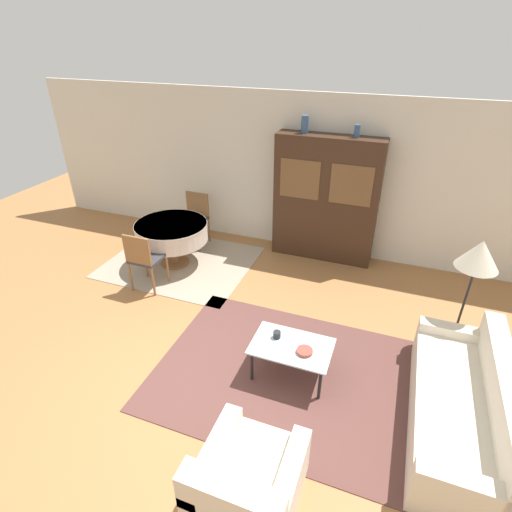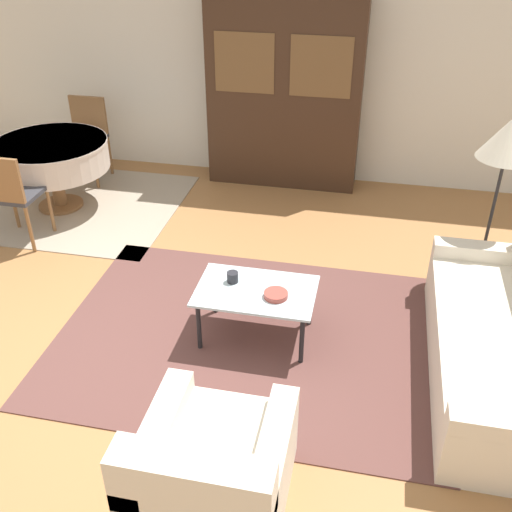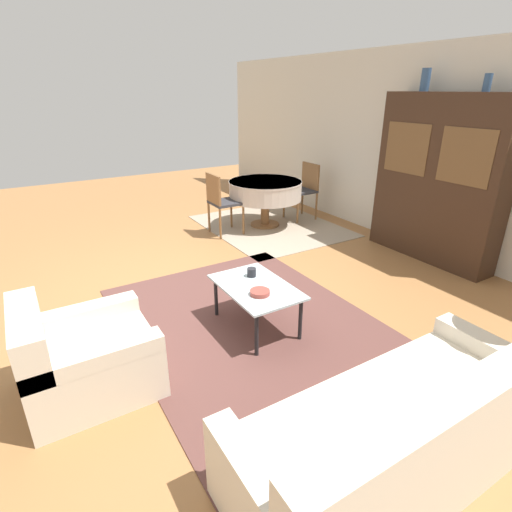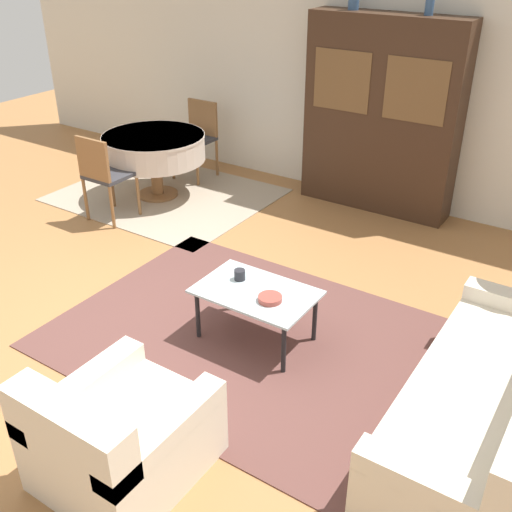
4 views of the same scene
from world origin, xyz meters
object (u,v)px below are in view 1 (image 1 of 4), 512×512
Objects in this scene: couch at (464,409)px; coffee_table at (291,349)px; display_cabinet at (325,200)px; dining_table at (172,232)px; vase_tall at (305,124)px; dining_chair_far at (195,215)px; cup at (277,335)px; floor_lamp at (479,258)px; bowl at (305,351)px; armchair at (247,485)px; vase_short at (357,131)px; dining_chair_near at (144,257)px.

couch is 2.30× the size of coffee_table.
dining_table is (-2.29, -1.18, -0.45)m from display_cabinet.
dining_chair_far is at bearing -168.95° from vase_tall.
cup is at bearing -35.13° from dining_table.
floor_lamp is at bearing 0.16° from couch.
bowl is (2.74, -2.62, -0.10)m from dining_chair_far.
display_cabinet reaches higher than armchair.
vase_short is (0.01, 4.48, 1.92)m from armchair.
vase_short is (2.67, 0.36, 1.64)m from dining_chair_far.
armchair is 0.96× the size of dining_chair_far.
coffee_table is at bearing -19.88° from dining_chair_near.
dining_table reaches higher than bowl.
display_cabinet is 2.71m from floor_lamp.
coffee_table is at bearing -91.65° from vase_short.
coffee_table is 5.04× the size of bowl.
dining_chair_far is at bearing 136.35° from bowl.
armchair is 4.95m from vase_tall.
display_cabinet is at bearing 34.70° from couch.
cup is (-0.28, 1.63, 0.20)m from armchair.
dining_chair_near is 4.45m from floor_lamp.
dining_chair_near is at bearing 160.12° from bowl.
armchair is 3.40× the size of vase_tall.
vase_tall reaches higher than vase_short.
vase_tall is at bearing 46.91° from dining_chair_near.
floor_lamp is 8.46× the size of bowl.
dining_table is at bearing 172.96° from floor_lamp.
dining_chair_far reaches higher than cup.
cup is 3.39m from vase_tall.
coffee_table is 0.43× the size of display_cabinet.
dining_chair_far is (-2.58, 2.56, 0.16)m from coffee_table.
display_cabinet is at bearing -0.12° from vase_tall.
floor_lamp is 2.23m from bowl.
cup is at bearing 133.75° from dining_chair_far.
display_cabinet is 24.02× the size of cup.
floor_lamp reaches higher than couch.
vase_tall is at bearing 180.00° from vase_short.
coffee_table is at bearing -34.08° from dining_table.
couch is 1.65m from floor_lamp.
couch is 2.02m from cup.
display_cabinet reaches higher than dining_chair_near.
dining_table reaches higher than cup.
armchair is 1.01× the size of coffee_table.
dining_chair_near is 2.54m from cup.
bowl is at bearing -33.34° from dining_table.
coffee_table is at bearing 92.91° from armchair.
floor_lamp reaches higher than coffee_table.
coffee_table is 0.76× the size of dining_table.
bowl is at bearing -19.88° from dining_chair_near.
couch is 11.02× the size of vase_short.
vase_short reaches higher than bowl.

